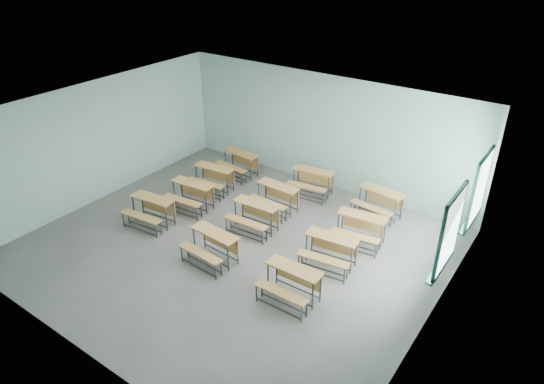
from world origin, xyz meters
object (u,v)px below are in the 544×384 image
Objects in this scene: desk_unit_r0c0 at (150,208)px; desk_unit_r1c0 at (191,192)px; desk_unit_r0c2 at (291,280)px; desk_unit_r2c1 at (276,195)px; desk_unit_r3c1 at (312,179)px; desk_unit_r1c2 at (330,248)px; desk_unit_r1c1 at (254,213)px; desk_unit_r3c2 at (379,200)px; desk_unit_r3c0 at (239,161)px; desk_unit_r0c1 at (212,243)px; desk_unit_r2c2 at (360,226)px; desk_unit_r2c0 at (212,176)px.

desk_unit_r0c0 is 1.18m from desk_unit_r1c0.
desk_unit_r0c0 and desk_unit_r0c2 have the same top height.
desk_unit_r2c1 and desk_unit_r3c1 have the same top height.
desk_unit_r1c2 is 1.00× the size of desk_unit_r3c1.
desk_unit_r1c1 is at bearing -82.60° from desk_unit_r2c1.
desk_unit_r0c0 is at bearing -173.84° from desk_unit_r1c2.
desk_unit_r3c0 is at bearing -171.16° from desk_unit_r3c2.
desk_unit_r0c1 is 0.96× the size of desk_unit_r2c2.
desk_unit_r1c2 is at bearing 7.27° from desk_unit_r0c0.
desk_unit_r0c1 is 1.55m from desk_unit_r1c1.
desk_unit_r0c2 is 4.39m from desk_unit_r1c0.
desk_unit_r2c0 and desk_unit_r3c2 have the same top height.
desk_unit_r3c2 is at bearing 30.86° from desk_unit_r2c1.
desk_unit_r1c0 is at bearing 171.46° from desk_unit_r1c2.
desk_unit_r0c1 and desk_unit_r2c0 have the same top height.
desk_unit_r2c2 and desk_unit_r3c1 have the same top height.
desk_unit_r1c0 is 4.48m from desk_unit_r2c2.
desk_unit_r1c2 is at bearing 86.37° from desk_unit_r0c2.
desk_unit_r2c1 is at bearing -110.55° from desk_unit_r3c1.
desk_unit_r3c0 is (-0.19, 2.26, 0.00)m from desk_unit_r1c0.
desk_unit_r3c0 is at bearing 89.64° from desk_unit_r1c0.
desk_unit_r0c2 is 0.93× the size of desk_unit_r2c2.
desk_unit_r0c2 is at bearing -40.22° from desk_unit_r1c1.
desk_unit_r1c2 and desk_unit_r3c1 have the same top height.
desk_unit_r1c2 is 2.65m from desk_unit_r2c1.
desk_unit_r1c2 is at bearing -6.77° from desk_unit_r1c0.
desk_unit_r0c2 is 1.39m from desk_unit_r1c2.
desk_unit_r1c1 is 2.37m from desk_unit_r3c1.
desk_unit_r1c0 is at bearing -138.86° from desk_unit_r3c1.
desk_unit_r1c0 is 0.99× the size of desk_unit_r2c0.
desk_unit_r0c1 is 1.01× the size of desk_unit_r1c1.
desk_unit_r2c0 is (-4.29, 2.56, 0.00)m from desk_unit_r0c2.
desk_unit_r1c2 is at bearing -104.89° from desk_unit_r2c2.
desk_unit_r1c2 is (2.20, 1.33, 0.00)m from desk_unit_r0c1.
desk_unit_r3c0 is (-4.31, 3.76, 0.00)m from desk_unit_r0c2.
desk_unit_r2c2 is at bearing 8.68° from desk_unit_r1c0.
desk_unit_r0c1 and desk_unit_r1c0 have the same top height.
desk_unit_r2c1 and desk_unit_r3c2 have the same top height.
desk_unit_r0c1 is 4.47m from desk_unit_r3c2.
desk_unit_r2c2 is at bearing -77.27° from desk_unit_r3c2.
desk_unit_r3c2 is at bearing 83.08° from desk_unit_r1c2.
desk_unit_r0c1 is (2.26, -0.28, 0.00)m from desk_unit_r0c0.
desk_unit_r2c2 is (4.52, 0.02, 0.00)m from desk_unit_r2c0.
desk_unit_r3c2 is (2.31, 1.28, 0.00)m from desk_unit_r2c1.
desk_unit_r0c2 is 5.72m from desk_unit_r3c0.
desk_unit_r0c2 is 0.93× the size of desk_unit_r1c2.
desk_unit_r1c1 is (-2.13, 1.61, 0.00)m from desk_unit_r0c2.
desk_unit_r1c0 is 2.23m from desk_unit_r2c1.
desk_unit_r1c0 is (0.26, 1.16, 0.00)m from desk_unit_r0c0.
desk_unit_r0c0 and desk_unit_r3c2 have the same top height.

